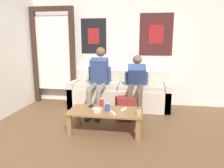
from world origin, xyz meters
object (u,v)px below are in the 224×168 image
(person_seated_adult, at_px, (98,77))
(drink_can_red, at_px, (102,102))
(drink_can_blue, at_px, (108,107))
(person_seated_teen, at_px, (136,82))
(couch, at_px, (119,94))
(coffee_table, at_px, (106,114))
(game_controller_near_right, at_px, (124,109))
(ceramic_bowl, at_px, (97,110))
(backpack, at_px, (125,109))
(pillar_candle, at_px, (139,113))
(cell_phone, at_px, (91,106))
(game_controller_near_left, at_px, (113,113))

(person_seated_adult, bearing_deg, drink_can_red, -73.49)
(drink_can_blue, bearing_deg, person_seated_teen, 69.66)
(couch, xyz_separation_m, coffee_table, (-0.05, -1.32, 0.01))
(coffee_table, height_order, game_controller_near_right, game_controller_near_right)
(ceramic_bowl, bearing_deg, person_seated_adult, 101.52)
(couch, distance_m, backpack, 0.75)
(drink_can_blue, height_order, drink_can_red, same)
(backpack, xyz_separation_m, drink_can_red, (-0.36, -0.39, 0.21))
(couch, distance_m, person_seated_teen, 0.60)
(drink_can_blue, bearing_deg, game_controller_near_right, 23.01)
(pillar_candle, distance_m, cell_phone, 0.86)
(person_seated_teen, bearing_deg, game_controller_near_right, -98.51)
(cell_phone, bearing_deg, game_controller_near_left, -35.25)
(coffee_table, relative_size, game_controller_near_right, 7.89)
(person_seated_teen, xyz_separation_m, drink_can_blue, (-0.38, -1.03, -0.22))
(game_controller_near_right, distance_m, cell_phone, 0.57)
(couch, relative_size, backpack, 5.02)
(couch, bearing_deg, backpack, -73.99)
(backpack, relative_size, game_controller_near_right, 2.87)
(coffee_table, relative_size, person_seated_teen, 1.02)
(game_controller_near_right, xyz_separation_m, cell_phone, (-0.56, 0.10, -0.01))
(couch, height_order, person_seated_adult, person_seated_adult)
(person_seated_adult, relative_size, ceramic_bowl, 8.17)
(cell_phone, bearing_deg, person_seated_teen, 49.77)
(ceramic_bowl, relative_size, pillar_candle, 1.82)
(game_controller_near_right, relative_size, cell_phone, 1.07)
(couch, xyz_separation_m, drink_can_blue, (-0.01, -1.35, 0.13))
(person_seated_adult, xyz_separation_m, person_seated_teen, (0.75, 0.04, -0.07))
(backpack, bearing_deg, pillar_candle, -69.86)
(person_seated_teen, xyz_separation_m, game_controller_near_right, (-0.14, -0.92, -0.27))
(person_seated_teen, relative_size, backpack, 2.69)
(person_seated_teen, relative_size, pillar_candle, 13.06)
(person_seated_adult, xyz_separation_m, game_controller_near_left, (0.46, -1.08, -0.34))
(drink_can_blue, bearing_deg, cell_phone, 148.25)
(person_seated_teen, bearing_deg, pillar_candle, -84.66)
(person_seated_teen, height_order, cell_phone, person_seated_teen)
(person_seated_teen, height_order, game_controller_near_left, person_seated_teen)
(game_controller_near_right, bearing_deg, cell_phone, 170.38)
(backpack, height_order, cell_phone, backpack)
(coffee_table, xyz_separation_m, pillar_candle, (0.52, -0.13, 0.10))
(backpack, xyz_separation_m, cell_phone, (-0.54, -0.43, 0.16))
(couch, bearing_deg, ceramic_bowl, -96.56)
(ceramic_bowl, bearing_deg, coffee_table, 37.69)
(ceramic_bowl, height_order, pillar_candle, pillar_candle)
(backpack, xyz_separation_m, game_controller_near_left, (-0.12, -0.72, 0.16))
(coffee_table, bearing_deg, game_controller_near_right, 15.54)
(game_controller_near_left, bearing_deg, cell_phone, 144.75)
(ceramic_bowl, xyz_separation_m, game_controller_near_right, (0.39, 0.17, -0.02))
(drink_can_blue, height_order, cell_phone, drink_can_blue)
(couch, relative_size, person_seated_adult, 1.64)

